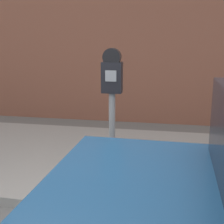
{
  "coord_description": "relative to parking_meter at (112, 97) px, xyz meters",
  "views": [
    {
      "loc": [
        0.55,
        -1.95,
        1.76
      ],
      "look_at": [
        -0.01,
        1.02,
        1.05
      ],
      "focal_mm": 50.0,
      "sensor_mm": 36.0,
      "label": 1
    }
  ],
  "objects": [
    {
      "name": "sidewalk",
      "position": [
        0.01,
        1.18,
        -1.15
      ],
      "size": [
        24.0,
        2.8,
        0.11
      ],
      "color": "#9E9B96",
      "rests_on": "ground_plane"
    },
    {
      "name": "parking_meter",
      "position": [
        0.0,
        0.0,
        0.0
      ],
      "size": [
        0.2,
        0.13,
        1.57
      ],
      "color": "gray",
      "rests_on": "sidewalk"
    }
  ]
}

